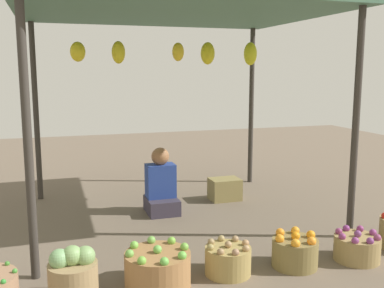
% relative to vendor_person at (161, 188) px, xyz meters
% --- Properties ---
extents(ground_plane, '(14.00, 14.00, 0.00)m').
position_rel_vendor_person_xyz_m(ground_plane, '(0.13, -0.17, -0.30)').
color(ground_plane, '#695B4B').
extents(market_stall_structure, '(3.33, 2.70, 2.32)m').
position_rel_vendor_person_xyz_m(market_stall_structure, '(0.13, -0.15, 1.85)').
color(market_stall_structure, '#38332D').
rests_on(market_stall_structure, ground).
extents(vendor_person, '(0.36, 0.44, 0.78)m').
position_rel_vendor_person_xyz_m(vendor_person, '(0.00, 0.00, 0.00)').
color(vendor_person, '#36303F').
rests_on(vendor_person, ground).
extents(basket_cabbages, '(0.36, 0.36, 0.42)m').
position_rel_vendor_person_xyz_m(basket_cabbages, '(-1.11, -1.83, -0.11)').
color(basket_cabbages, '#9A7E54').
rests_on(basket_cabbages, ground).
extents(basket_green_apples, '(0.52, 0.52, 0.33)m').
position_rel_vendor_person_xyz_m(basket_green_apples, '(-0.47, -1.80, -0.16)').
color(basket_green_apples, '#9D7043').
rests_on(basket_green_apples, ground).
extents(basket_potatoes, '(0.38, 0.38, 0.29)m').
position_rel_vendor_person_xyz_m(basket_potatoes, '(0.14, -1.77, -0.18)').
color(basket_potatoes, '#A0894C').
rests_on(basket_potatoes, ground).
extents(basket_oranges, '(0.39, 0.39, 0.31)m').
position_rel_vendor_person_xyz_m(basket_oranges, '(0.74, -1.81, -0.16)').
color(basket_oranges, olive).
rests_on(basket_oranges, ground).
extents(basket_purple_onions, '(0.40, 0.40, 0.28)m').
position_rel_vendor_person_xyz_m(basket_purple_onions, '(1.34, -1.87, -0.18)').
color(basket_purple_onions, '#957C4B').
rests_on(basket_purple_onions, ground).
extents(wooden_crate_near_vendor, '(0.39, 0.29, 0.28)m').
position_rel_vendor_person_xyz_m(wooden_crate_near_vendor, '(0.92, 0.25, -0.16)').
color(wooden_crate_near_vendor, olive).
rests_on(wooden_crate_near_vendor, ground).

